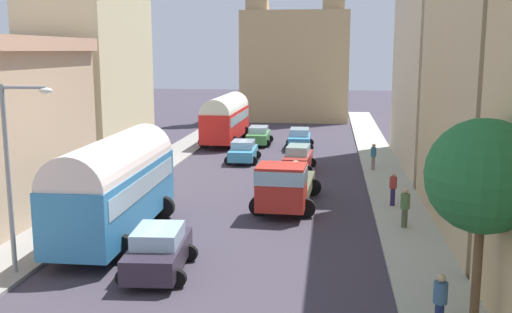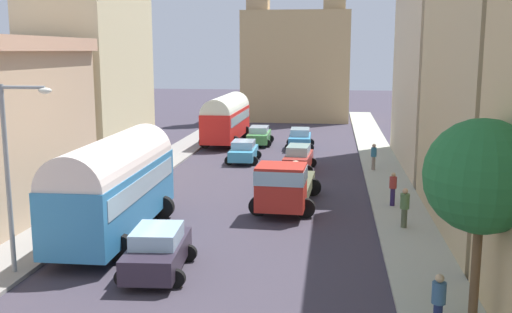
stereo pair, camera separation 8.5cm
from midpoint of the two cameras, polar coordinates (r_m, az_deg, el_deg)
name	(u,v)px [view 1 (the left image)]	position (r m, az deg, el deg)	size (l,w,h in m)	color
ground_plane	(268,168)	(38.29, 1.14, -1.10)	(154.00, 154.00, 0.00)	#3B3542
sidewalk_left	(160,164)	(39.70, -9.32, -0.73)	(2.50, 70.00, 0.14)	gray
sidewalk_right	(383,170)	(38.21, 12.02, -1.25)	(2.50, 70.00, 0.14)	#AAAD9A
building_left_2	(91,77)	(38.84, -15.62, 7.38)	(5.05, 9.63, 11.69)	beige
building_right_1	(495,70)	(26.33, 21.90, 7.71)	(4.11, 12.11, 13.38)	tan
building_right_2	(437,60)	(39.98, 16.91, 8.90)	(4.50, 13.86, 13.75)	beige
distant_church	(295,59)	(64.65, 3.77, 9.38)	(11.30, 7.04, 20.01)	tan
parked_bus_0	(115,183)	(24.50, -13.50, -2.46)	(3.47, 9.17, 4.10)	teal
parked_bus_1	(226,117)	(48.51, -2.97, 3.84)	(3.32, 9.38, 3.89)	red
cargo_truck_0	(285,184)	(28.10, 2.76, -2.65)	(3.23, 7.15, 2.44)	red
car_0	(298,158)	(37.42, 4.01, -0.15)	(2.25, 4.18, 1.60)	#AD322B
car_1	(299,139)	(45.73, 4.15, 1.73)	(2.25, 4.05, 1.58)	#3A8FC5
car_2	(158,251)	(20.59, -9.48, -8.92)	(2.48, 4.00, 1.60)	#2D2432
car_3	(243,151)	(40.20, -1.30, 0.51)	(2.30, 3.79, 1.47)	#3E98C0
car_4	(259,135)	(47.61, 0.20, 2.04)	(2.27, 4.15, 1.47)	#48974A
pedestrian_0	(440,301)	(16.78, 17.14, -13.11)	(0.41, 0.41, 1.73)	navy
pedestrian_1	(405,207)	(25.66, 14.04, -4.69)	(0.52, 0.52, 1.83)	#4B533C
pedestrian_2	(393,188)	(29.10, 12.96, -2.96)	(0.46, 0.46, 1.76)	#2A1F4D
pedestrian_3	(373,156)	(37.58, 11.16, 0.07)	(0.35, 0.35, 1.78)	gray
streetlamp_near	(14,164)	(20.84, -22.33, -0.65)	(1.78, 0.28, 6.43)	gray
roadside_tree_0	(483,177)	(16.43, 20.88, -1.83)	(3.02, 3.02, 5.79)	brown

